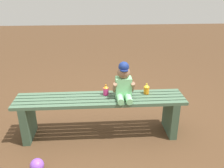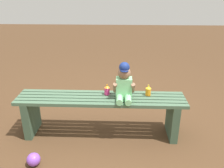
{
  "view_description": "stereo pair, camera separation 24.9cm",
  "coord_description": "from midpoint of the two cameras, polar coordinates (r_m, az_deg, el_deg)",
  "views": [
    {
      "loc": [
        -0.03,
        -2.34,
        1.62
      ],
      "look_at": [
        0.13,
        -0.05,
        0.65
      ],
      "focal_mm": 38.18,
      "sensor_mm": 36.0,
      "label": 1
    },
    {
      "loc": [
        0.22,
        -2.34,
        1.62
      ],
      "look_at": [
        0.13,
        -0.05,
        0.65
      ],
      "focal_mm": 38.18,
      "sensor_mm": 36.0,
      "label": 2
    }
  ],
  "objects": [
    {
      "name": "ground_plane",
      "position": [
        2.85,
        0.0,
        -11.74
      ],
      "size": [
        16.0,
        16.0,
        0.0
      ],
      "primitive_type": "plane",
      "color": "#4C331E"
    },
    {
      "name": "park_bench",
      "position": [
        2.68,
        0.0,
        -6.08
      ],
      "size": [
        1.85,
        0.36,
        0.47
      ],
      "color": "#47664C",
      "rests_on": "ground_plane"
    },
    {
      "name": "child_figure",
      "position": [
        2.53,
        5.72,
        0.14
      ],
      "size": [
        0.23,
        0.27,
        0.4
      ],
      "color": "#7FCC8C",
      "rests_on": "park_bench"
    },
    {
      "name": "sippy_cup_left",
      "position": [
        2.65,
        1.48,
        -1.44
      ],
      "size": [
        0.06,
        0.06,
        0.12
      ],
      "color": "#E5337F",
      "rests_on": "park_bench"
    },
    {
      "name": "sippy_cup_right",
      "position": [
        2.68,
        11.32,
        -1.58
      ],
      "size": [
        0.06,
        0.06,
        0.12
      ],
      "color": "orange",
      "rests_on": "park_bench"
    },
    {
      "name": "toy_ball",
      "position": [
        2.47,
        -15.45,
        -17.13
      ],
      "size": [
        0.13,
        0.13,
        0.13
      ],
      "primitive_type": "sphere",
      "color": "#8C4CCC",
      "rests_on": "ground_plane"
    }
  ]
}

